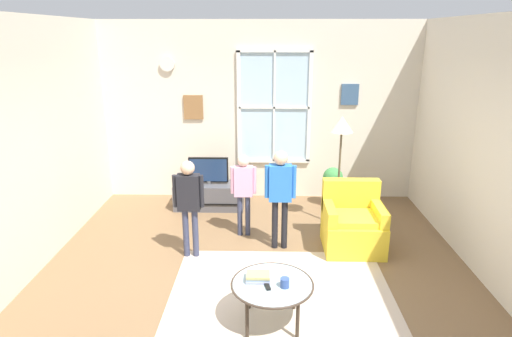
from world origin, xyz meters
TOP-DOWN VIEW (x-y plane):
  - ground_plane at (0.00, 0.00)m, footprint 5.81×6.19m
  - back_wall at (0.01, 2.85)m, footprint 5.21×0.17m
  - side_wall_left at (-2.67, 0.00)m, footprint 0.12×5.59m
  - side_wall_right at (2.67, 0.00)m, footprint 0.12×5.59m
  - area_rug at (0.29, -0.29)m, footprint 2.44×2.05m
  - tv_stand at (-0.81, 2.23)m, footprint 1.12×0.47m
  - television at (-0.81, 2.23)m, footprint 0.63×0.08m
  - armchair at (1.26, 0.89)m, footprint 0.76×0.74m
  - coffee_table at (0.18, -0.72)m, footprint 0.81×0.81m
  - book_stack at (0.04, -0.67)m, footprint 0.24×0.16m
  - cup at (0.30, -0.78)m, footprint 0.09×0.09m
  - remote_near_books at (0.13, -0.78)m, footprint 0.07×0.15m
  - person_black_shirt at (-0.84, 0.61)m, footprint 0.38×0.17m
  - person_blue_shirt at (0.30, 0.86)m, footprint 0.40×0.18m
  - person_pink_shirt at (-0.19, 1.23)m, footprint 0.35×0.16m
  - potted_plant_by_window at (1.21, 2.36)m, footprint 0.32×0.32m
  - floor_lamp at (1.17, 1.59)m, footprint 0.32×0.32m

SIDE VIEW (x-z plane):
  - ground_plane at x=0.00m, z-range -0.02..0.00m
  - area_rug at x=0.29m, z-range 0.00..0.01m
  - tv_stand at x=-0.81m, z-range 0.00..0.42m
  - armchair at x=1.26m, z-range -0.11..0.76m
  - potted_plant_by_window at x=1.21m, z-range 0.04..0.70m
  - coffee_table at x=0.18m, z-range 0.19..0.64m
  - remote_near_books at x=0.13m, z-range 0.44..0.47m
  - book_stack at x=0.04m, z-range 0.44..0.52m
  - cup at x=0.30m, z-range 0.44..0.54m
  - television at x=-0.81m, z-range 0.43..0.87m
  - person_pink_shirt at x=-0.19m, z-range 0.15..1.33m
  - person_black_shirt at x=-0.84m, z-range 0.16..1.43m
  - person_blue_shirt at x=0.30m, z-range 0.17..1.50m
  - floor_lamp at x=1.17m, z-range 0.55..2.19m
  - side_wall_left at x=-2.67m, z-range 0.00..2.96m
  - side_wall_right at x=2.67m, z-range 0.00..2.96m
  - back_wall at x=0.01m, z-range 0.00..2.96m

